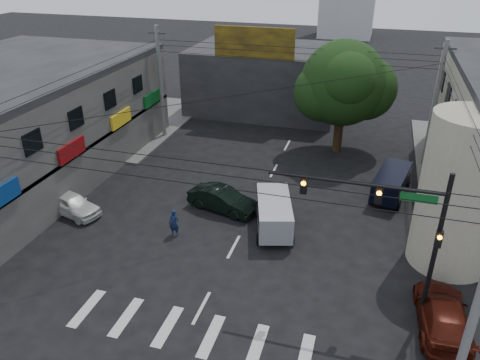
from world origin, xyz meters
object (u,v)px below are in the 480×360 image
at_px(silver_minivan, 274,215).
at_px(navy_van, 391,184).
at_px(maroon_sedan, 443,315).
at_px(street_tree, 343,83).
at_px(dark_sedan, 222,200).
at_px(traffic_gantry, 396,221).
at_px(white_compact, 72,204).
at_px(traffic_officer, 174,223).
at_px(utility_pole_far_left, 161,84).
at_px(utility_pole_far_right, 434,106).

bearing_deg(silver_minivan, navy_van, -63.12).
relative_size(silver_minivan, navy_van, 1.01).
bearing_deg(navy_van, maroon_sedan, -157.35).
height_order(street_tree, dark_sedan, street_tree).
bearing_deg(maroon_sedan, dark_sedan, -32.14).
relative_size(traffic_gantry, white_compact, 1.71).
distance_m(navy_van, traffic_officer, 14.29).
bearing_deg(silver_minivan, traffic_officer, 96.97).
distance_m(maroon_sedan, navy_van, 11.83).
bearing_deg(traffic_officer, traffic_gantry, -15.53).
distance_m(street_tree, traffic_gantry, 18.42).
bearing_deg(navy_van, utility_pole_far_left, 85.18).
relative_size(maroon_sedan, traffic_officer, 3.13).
bearing_deg(utility_pole_far_right, navy_van, -112.87).
bearing_deg(utility_pole_far_left, dark_sedan, -50.14).
relative_size(street_tree, navy_van, 1.86).
relative_size(utility_pole_far_left, navy_van, 1.97).
relative_size(traffic_gantry, maroon_sedan, 1.41).
relative_size(traffic_gantry, navy_van, 1.54).
height_order(street_tree, traffic_gantry, street_tree).
xyz_separation_m(utility_pole_far_left, utility_pole_far_right, (21.00, 0.00, 0.00)).
bearing_deg(utility_pole_far_left, traffic_gantry, -42.86).
height_order(utility_pole_far_left, white_compact, utility_pole_far_left).
distance_m(traffic_gantry, utility_pole_far_right, 17.21).
bearing_deg(navy_van, silver_minivan, 145.03).
height_order(utility_pole_far_left, maroon_sedan, utility_pole_far_left).
bearing_deg(dark_sedan, traffic_officer, 168.74).
bearing_deg(traffic_officer, street_tree, 63.03).
relative_size(street_tree, traffic_officer, 5.33).
distance_m(utility_pole_far_right, white_compact, 25.21).
xyz_separation_m(dark_sedan, maroon_sedan, (12.17, -6.88, 0.01)).
xyz_separation_m(street_tree, traffic_gantry, (3.82, -18.00, -0.64)).
bearing_deg(traffic_gantry, maroon_sedan, -5.43).
distance_m(utility_pole_far_left, navy_van, 19.81).
bearing_deg(utility_pole_far_left, utility_pole_far_right, 0.00).
height_order(utility_pole_far_right, silver_minivan, utility_pole_far_right).
xyz_separation_m(utility_pole_far_right, navy_van, (-2.37, -5.62, -3.72)).
bearing_deg(navy_van, traffic_gantry, -169.58).
relative_size(utility_pole_far_left, white_compact, 2.18).
bearing_deg(traffic_officer, navy_van, 35.18).
bearing_deg(navy_van, traffic_officer, 137.25).
height_order(utility_pole_far_right, white_compact, utility_pole_far_right).
bearing_deg(traffic_gantry, dark_sedan, 145.52).
distance_m(street_tree, maroon_sedan, 19.88).
bearing_deg(maroon_sedan, street_tree, -73.55).
bearing_deg(street_tree, traffic_officer, -116.86).
xyz_separation_m(white_compact, traffic_officer, (6.97, -0.48, 0.15)).
relative_size(traffic_gantry, silver_minivan, 1.52).
height_order(dark_sedan, white_compact, dark_sedan).
xyz_separation_m(street_tree, navy_van, (4.13, -6.62, -4.59)).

